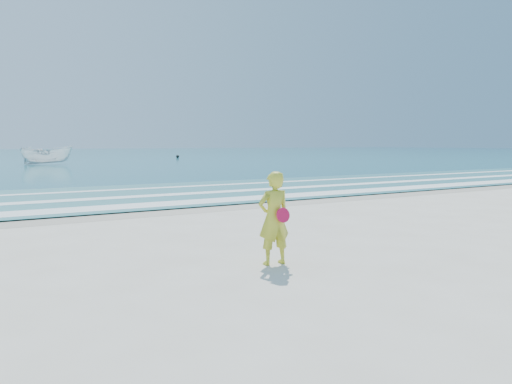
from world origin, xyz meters
TOP-DOWN VIEW (x-y plane):
  - ground at (0.00, 0.00)m, footprint 400.00×400.00m
  - wet_sand at (0.00, 9.00)m, footprint 400.00×2.40m
  - shallow at (0.00, 14.00)m, footprint 400.00×10.00m
  - foam_near at (0.00, 10.30)m, footprint 400.00×1.40m
  - foam_mid at (0.00, 13.20)m, footprint 400.00×0.90m
  - foam_far at (0.00, 16.50)m, footprint 400.00×0.60m
  - boat at (1.82, 48.01)m, footprint 5.28×3.04m
  - buoy at (21.82, 62.09)m, footprint 0.46×0.46m
  - woman at (-1.54, 1.07)m, footprint 0.64×0.45m

SIDE VIEW (x-z plane):
  - ground at x=0.00m, z-range 0.00..0.00m
  - wet_sand at x=0.00m, z-range 0.00..0.00m
  - shallow at x=0.00m, z-range 0.04..0.05m
  - foam_near at x=0.00m, z-range 0.05..0.06m
  - foam_mid at x=0.00m, z-range 0.05..0.06m
  - foam_far at x=0.00m, z-range 0.05..0.06m
  - buoy at x=21.82m, z-range 0.04..0.50m
  - woman at x=-1.54m, z-range 0.00..1.69m
  - boat at x=1.82m, z-range 0.04..1.96m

